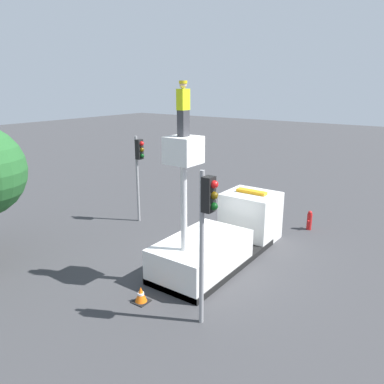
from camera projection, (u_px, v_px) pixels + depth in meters
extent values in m
plane|color=#38383A|center=(215.00, 262.00, 15.31)|extent=(120.00, 120.00, 0.00)
cube|color=black|center=(215.00, 259.00, 15.28)|extent=(6.07, 2.41, 0.24)
cube|color=silver|center=(201.00, 256.00, 14.32)|extent=(4.02, 2.35, 1.36)
cube|color=silver|center=(250.00, 216.00, 17.38)|extent=(2.05, 2.35, 2.22)
cube|color=black|center=(261.00, 202.00, 18.07)|extent=(0.03, 2.00, 0.89)
cube|color=orange|center=(252.00, 192.00, 17.05)|extent=(0.36, 1.41, 0.14)
cylinder|color=silver|center=(184.00, 207.00, 12.83)|extent=(0.22, 0.22, 3.22)
cube|color=white|center=(184.00, 150.00, 12.29)|extent=(1.02, 1.02, 0.90)
cube|color=#38383D|center=(183.00, 123.00, 12.05)|extent=(0.34, 0.26, 0.84)
cube|color=#D1E519|center=(183.00, 99.00, 11.84)|extent=(0.40, 0.26, 0.66)
sphere|color=beige|center=(183.00, 85.00, 11.72)|extent=(0.23, 0.23, 0.23)
cylinder|color=yellow|center=(183.00, 82.00, 11.69)|extent=(0.26, 0.26, 0.09)
cylinder|color=gray|center=(202.00, 251.00, 10.81)|extent=(0.14, 0.14, 4.77)
cube|color=black|center=(208.00, 194.00, 10.21)|extent=(0.34, 0.28, 1.00)
sphere|color=red|center=(214.00, 184.00, 10.02)|extent=(0.22, 0.22, 0.22)
sphere|color=#503C07|center=(214.00, 196.00, 10.11)|extent=(0.22, 0.22, 0.22)
sphere|color=#083710|center=(214.00, 206.00, 10.20)|extent=(0.22, 0.22, 0.22)
cylinder|color=gray|center=(137.00, 180.00, 19.36)|extent=(0.14, 0.14, 4.51)
cube|color=black|center=(139.00, 149.00, 18.80)|extent=(0.34, 0.28, 1.00)
sphere|color=red|center=(142.00, 144.00, 18.61)|extent=(0.22, 0.22, 0.22)
sphere|color=#503C07|center=(142.00, 150.00, 18.70)|extent=(0.22, 0.22, 0.22)
sphere|color=#083710|center=(142.00, 156.00, 18.78)|extent=(0.22, 0.22, 0.22)
cylinder|color=red|center=(309.00, 222.00, 18.67)|extent=(0.25, 0.25, 0.81)
sphere|color=red|center=(310.00, 213.00, 18.54)|extent=(0.21, 0.21, 0.21)
cylinder|color=red|center=(308.00, 221.00, 18.50)|extent=(0.12, 0.10, 0.10)
cylinder|color=red|center=(311.00, 219.00, 18.79)|extent=(0.12, 0.10, 0.10)
cube|color=black|center=(141.00, 301.00, 12.52)|extent=(0.51, 0.51, 0.03)
cone|color=orange|center=(141.00, 294.00, 12.45)|extent=(0.43, 0.43, 0.55)
cylinder|color=white|center=(141.00, 294.00, 12.44)|extent=(0.22, 0.22, 0.08)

